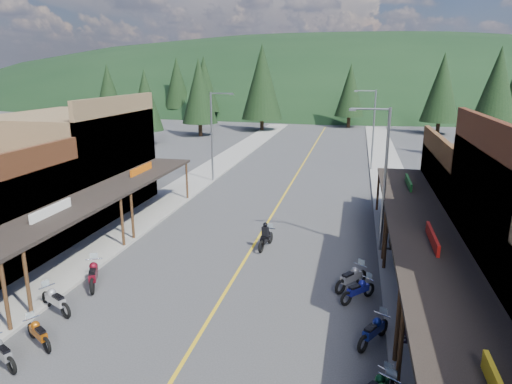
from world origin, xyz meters
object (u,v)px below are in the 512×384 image
Objects in this scene: bike_west_7 at (55,299)px; streetlight_2 at (382,174)px; pine_4 at (442,87)px; bike_west_5 at (1,351)px; pine_3 at (350,90)px; pine_0 at (108,89)px; streetlight_3 at (372,126)px; rider_on_bike at (266,237)px; pine_10 at (199,91)px; streetlight_1 at (213,133)px; pine_8 at (145,100)px; pine_2 at (262,82)px; bike_east_8 at (358,289)px; shop_east_3 at (498,200)px; bike_west_6 at (38,332)px; bike_east_9 at (351,277)px; pine_1 at (204,84)px; pedestrian_east_b at (391,232)px; shop_west_3 at (74,163)px; pine_7 at (177,83)px; bike_west_8 at (93,273)px; pedestrian_east_a at (407,321)px; bike_east_7 at (374,330)px; pine_11 at (496,96)px.

streetlight_2 is at bearing -27.77° from bike_west_7.
pine_4 reaches higher than bike_west_5.
pine_0 is at bearing -174.81° from pine_3.
rider_on_bike is (-6.19, -22.73, -3.81)m from streetlight_3.
pine_10 reaches higher than pine_0.
streetlight_1 is 3.62× the size of rider_on_bike.
pine_8 is 5.07× the size of bike_west_5.
pine_2 is at bearing 94.84° from streetlight_1.
rider_on_bike reaches higher than bike_east_8.
shop_east_3 is 5.71× the size of bike_west_6.
streetlight_3 is 34.58m from bike_west_7.
bike_east_9 reaches higher than bike_west_7.
streetlight_2 is 0.69× the size of pine_10.
pedestrian_east_b is at bearing -62.82° from pine_1.
bike_east_8 is (45.92, -59.93, -5.91)m from pine_0.
shop_west_3 is 39.07m from pine_10.
bike_west_8 is (25.81, -75.15, -6.57)m from pine_7.
pine_10 is 5.24× the size of rider_on_bike.
streetlight_2 is 18.90m from bike_west_5.
streetlight_1 and streetlight_2 have the same top height.
pine_4 reaches higher than pine_10.
bike_west_7 is 14.12m from pedestrian_east_a.
pine_10 is 57.05m from bike_east_7.
pine_4 is 66.65m from bike_west_7.
shop_east_3 is 5.69× the size of pedestrian_east_b.
bike_west_6 is 1.15× the size of pedestrian_east_a.
bike_west_8 is at bearing 28.50° from bike_west_5.
pedestrian_east_a reaches higher than bike_west_7.
shop_west_3 reaches higher than shop_east_3.
pine_1 is 6.05× the size of bike_east_7.
shop_west_3 is 21.23m from bike_east_9.
bike_east_7 is (38.49, -77.15, -6.65)m from pine_7.
pedestrian_east_b is (-6.09, -2.95, -1.43)m from shop_east_3.
rider_on_bike is (6.73, 12.50, 0.09)m from bike_west_5.
bike_east_7 is at bearing -59.85° from streetlight_1.
streetlight_2 is 53.23m from pine_4.
bike_west_7 is at bearing -77.37° from pine_10.
rider_on_bike is at bearing -15.50° from shop_west_3.
bike_west_5 is 14.32m from pedestrian_east_a.
pine_11 reaches higher than pedestrian_east_b.
shop_west_3 is at bearing -162.20° from bike_east_8.
bike_west_8 is at bearing -86.19° from pine_2.
streetlight_1 is 59.59m from pine_7.
streetlight_1 is 21.50m from bike_west_8.
bike_west_5 is at bearing -146.41° from bike_west_7.
pine_11 is 41.30m from pedestrian_east_a.
bike_east_8 is 1.20× the size of pedestrian_east_a.
pine_3 is at bearing 95.52° from rider_on_bike.
pine_4 is at bearing 80.57° from rider_on_bike.
streetlight_2 is 3.62× the size of rider_on_bike.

